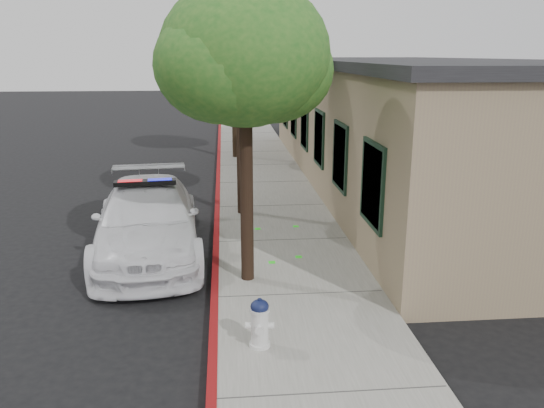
{
  "coord_description": "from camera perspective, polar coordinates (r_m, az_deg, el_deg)",
  "views": [
    {
      "loc": [
        0.3,
        -8.99,
        4.41
      ],
      "look_at": [
        1.3,
        2.09,
        1.29
      ],
      "focal_mm": 35.47,
      "sensor_mm": 36.0,
      "label": 1
    }
  ],
  "objects": [
    {
      "name": "street_tree_near",
      "position": [
        9.79,
        -2.84,
        14.94
      ],
      "size": [
        3.22,
        3.03,
        5.55
      ],
      "rotation": [
        0.0,
        0.0,
        -0.08
      ],
      "color": "black",
      "rests_on": "sidewalk"
    },
    {
      "name": "fire_hydrant",
      "position": [
        8.21,
        -1.31,
        -12.48
      ],
      "size": [
        0.44,
        0.38,
        0.78
      ],
      "rotation": [
        0.0,
        0.0,
        -0.1
      ],
      "color": "silver",
      "rests_on": "sidewalk"
    },
    {
      "name": "sidewalk",
      "position": [
        12.81,
        0.99,
        -4.12
      ],
      "size": [
        3.2,
        60.0,
        0.15
      ],
      "primitive_type": "cube",
      "color": "gray",
      "rests_on": "ground"
    },
    {
      "name": "police_car",
      "position": [
        12.41,
        -13.06,
        -1.64
      ],
      "size": [
        2.81,
        5.75,
        1.73
      ],
      "rotation": [
        0.0,
        0.0,
        0.1
      ],
      "color": "white",
      "rests_on": "ground"
    },
    {
      "name": "street_tree_far",
      "position": [
        22.8,
        -3.97,
        16.63
      ],
      "size": [
        3.52,
        3.28,
        6.2
      ],
      "rotation": [
        0.0,
        0.0,
        -0.17
      ],
      "color": "black",
      "rests_on": "sidewalk"
    },
    {
      "name": "ground",
      "position": [
        10.02,
        -6.44,
        -10.58
      ],
      "size": [
        120.0,
        120.0,
        0.0
      ],
      "primitive_type": "plane",
      "color": "black",
      "rests_on": "ground"
    },
    {
      "name": "red_curb",
      "position": [
        12.75,
        -5.93,
        -4.29
      ],
      "size": [
        0.14,
        60.0,
        0.16
      ],
      "primitive_type": "cube",
      "color": "maroon",
      "rests_on": "ground"
    },
    {
      "name": "clapboard_building",
      "position": [
        19.23,
        14.48,
        8.34
      ],
      "size": [
        7.3,
        20.89,
        4.24
      ],
      "color": "#887259",
      "rests_on": "ground"
    },
    {
      "name": "street_tree_mid",
      "position": [
        14.4,
        -3.42,
        16.22
      ],
      "size": [
        3.12,
        3.13,
        5.85
      ],
      "rotation": [
        0.0,
        0.0,
        0.17
      ],
      "color": "black",
      "rests_on": "sidewalk"
    }
  ]
}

